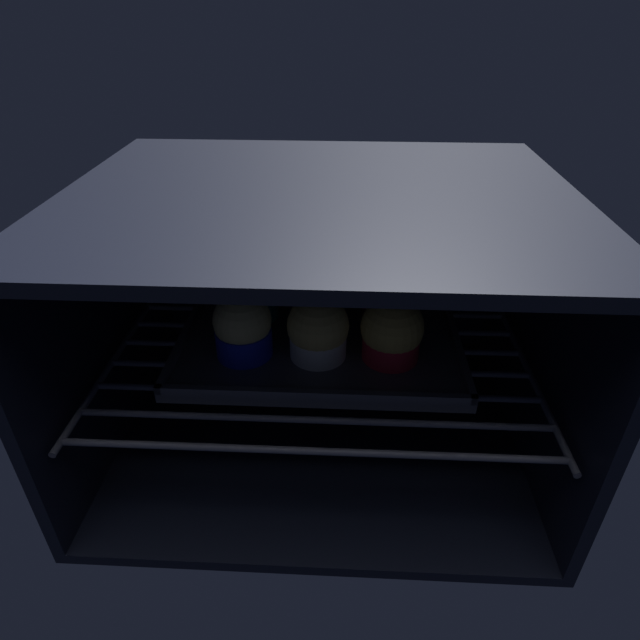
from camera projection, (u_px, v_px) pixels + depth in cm
name	position (u px, v px, depth cm)	size (l,w,h in cm)	color
oven_cavity	(321.00, 310.00, 73.35)	(59.00, 47.00, 37.00)	black
oven_rack	(320.00, 348.00, 71.57)	(54.80, 42.00, 0.80)	#444756
baking_tray	(320.00, 337.00, 71.89)	(37.01, 27.54, 2.20)	#4C4C51
muffin_row0_col0	(243.00, 327.00, 65.60)	(7.33, 7.33, 8.87)	#1928B7
muffin_row0_col1	(319.00, 330.00, 65.48)	(7.79, 7.79, 8.66)	silver
muffin_row0_col2	(392.00, 332.00, 65.09)	(7.87, 7.87, 8.47)	red
muffin_row1_col0	(253.00, 292.00, 73.95)	(7.59, 7.59, 8.26)	#0C8C84
muffin_row1_col1	(322.00, 294.00, 73.50)	(7.32, 7.32, 8.08)	#0C8C84
muffin_row1_col2	(389.00, 293.00, 73.42)	(7.18, 7.18, 8.41)	red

